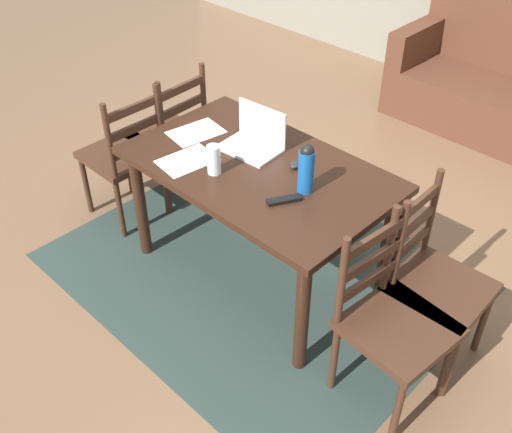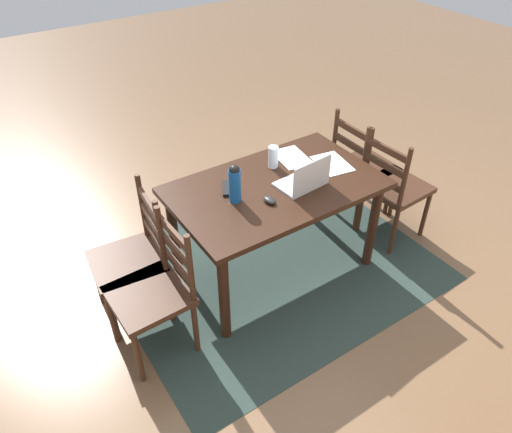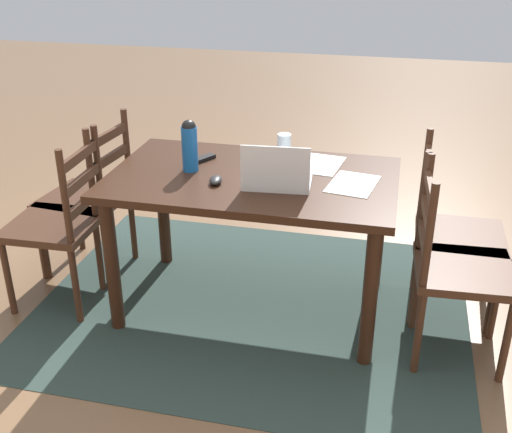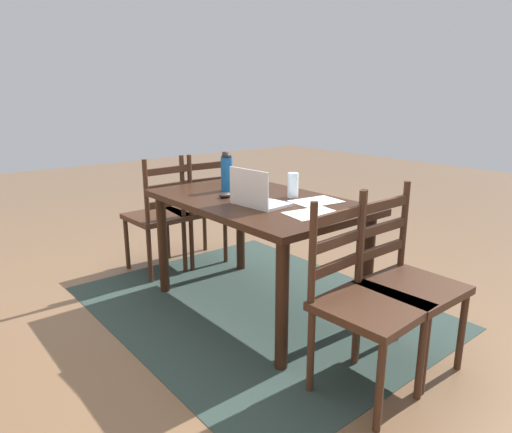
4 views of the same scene
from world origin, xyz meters
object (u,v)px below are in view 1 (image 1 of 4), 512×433
(chair_right_near, at_px, (392,321))
(computer_mouse, at_px, (297,164))
(chair_left_near, at_px, (126,155))
(chair_right_far, at_px, (432,283))
(water_bottle, at_px, (307,167))
(drinking_glass, at_px, (214,160))
(tv_remote, at_px, (284,200))
(laptop, at_px, (255,138))
(chair_left_far, at_px, (168,135))
(couch, at_px, (512,89))
(dining_table, at_px, (258,182))

(chair_right_near, distance_m, computer_mouse, 0.96)
(chair_left_near, distance_m, chair_right_far, 2.03)
(water_bottle, bearing_deg, chair_right_far, 13.88)
(chair_right_near, height_order, drinking_glass, chair_right_near)
(chair_left_near, relative_size, water_bottle, 3.60)
(water_bottle, xyz_separation_m, tv_remote, (-0.01, -0.14, -0.13))
(laptop, height_order, computer_mouse, laptop)
(chair_left_far, xyz_separation_m, couch, (1.24, 2.47, -0.11))
(chair_right_far, bearing_deg, chair_left_far, 179.90)
(dining_table, distance_m, chair_right_near, 1.03)
(chair_right_near, height_order, water_bottle, water_bottle)
(chair_left_far, height_order, tv_remote, chair_left_far)
(chair_right_near, xyz_separation_m, chair_left_far, (-2.00, 0.34, 0.00))
(chair_left_far, bearing_deg, laptop, -3.30)
(couch, bearing_deg, water_bottle, -88.32)
(dining_table, bearing_deg, laptop, 139.32)
(tv_remote, bearing_deg, chair_left_near, 30.30)
(dining_table, xyz_separation_m, water_bottle, (0.32, 0.00, 0.24))
(dining_table, bearing_deg, chair_right_near, -9.57)
(chair_right_near, relative_size, laptop, 2.82)
(dining_table, distance_m, chair_right_far, 1.03)
(drinking_glass, distance_m, computer_mouse, 0.44)
(dining_table, relative_size, chair_left_near, 1.50)
(laptop, xyz_separation_m, drinking_glass, (0.03, -0.33, 0.02))
(laptop, relative_size, water_bottle, 1.28)
(water_bottle, height_order, computer_mouse, water_bottle)
(water_bottle, bearing_deg, couch, 91.68)
(laptop, bearing_deg, computer_mouse, 2.53)
(chair_left_near, bearing_deg, couch, 66.22)
(couch, height_order, drinking_glass, couch)
(chair_left_far, bearing_deg, chair_right_near, -9.75)
(chair_right_far, bearing_deg, tv_remote, -155.81)
(laptop, bearing_deg, couch, 81.21)
(chair_right_far, bearing_deg, couch, 106.97)
(chair_left_far, distance_m, water_bottle, 1.40)
(drinking_glass, bearing_deg, computer_mouse, 51.98)
(chair_right_near, xyz_separation_m, couch, (-0.76, 2.82, -0.11))
(water_bottle, bearing_deg, dining_table, -179.33)
(couch, height_order, computer_mouse, couch)
(couch, xyz_separation_m, water_bottle, (0.08, -2.64, 0.54))
(laptop, height_order, drinking_glass, laptop)
(chair_left_far, xyz_separation_m, chair_left_near, (0.00, -0.35, 0.00))
(water_bottle, bearing_deg, chair_right_near, -14.25)
(chair_left_near, bearing_deg, computer_mouse, 15.18)
(dining_table, bearing_deg, water_bottle, 0.67)
(chair_right_far, bearing_deg, chair_left_near, -170.23)
(dining_table, distance_m, laptop, 0.25)
(couch, bearing_deg, computer_mouse, -92.17)
(computer_mouse, distance_m, tv_remote, 0.32)
(chair_right_near, height_order, computer_mouse, chair_right_near)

